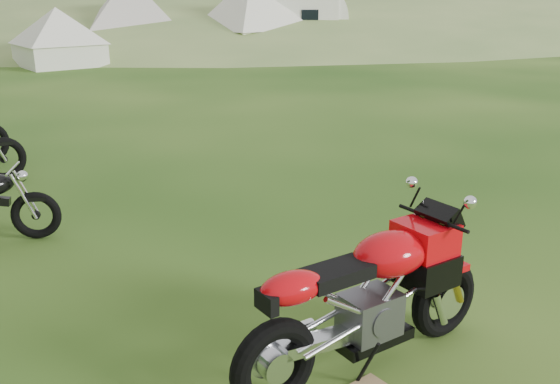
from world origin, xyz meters
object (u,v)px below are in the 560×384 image
sport_motorcycle (369,288)px  tent_right (252,18)px  tent_mid (131,17)px  caravan (289,25)px  tent_left (58,34)px

sport_motorcycle → tent_right: (9.82, 20.75, 0.82)m
tent_mid → sport_motorcycle: bearing=-91.3°
tent_mid → caravan: size_ratio=0.71×
sport_motorcycle → tent_mid: tent_mid is taller
caravan → tent_right: bearing=-160.1°
tent_left → sport_motorcycle: bearing=-103.1°
tent_left → tent_mid: size_ratio=0.76×
sport_motorcycle → tent_right: size_ratio=0.64×
tent_mid → tent_right: size_ratio=1.00×
sport_motorcycle → tent_mid: (5.56, 23.66, 0.82)m
tent_right → sport_motorcycle: bearing=-124.9°
tent_left → caravan: 9.68m
sport_motorcycle → tent_left: 20.43m
sport_motorcycle → caravan: (11.58, 20.69, 0.47)m
tent_left → tent_right: bearing=-4.8°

